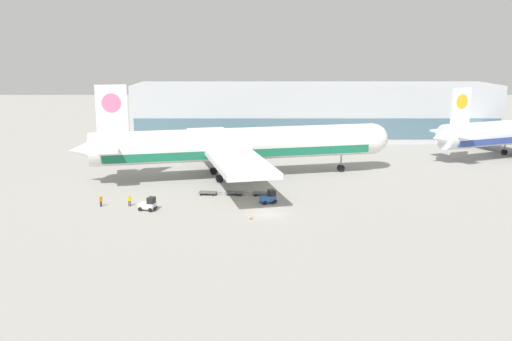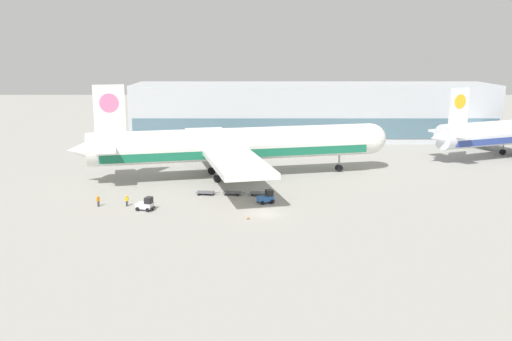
{
  "view_description": "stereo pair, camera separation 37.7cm",
  "coord_description": "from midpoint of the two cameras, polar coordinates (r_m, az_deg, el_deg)",
  "views": [
    {
      "loc": [
        -1.75,
        -77.74,
        23.36
      ],
      "look_at": [
        -1.46,
        10.45,
        4.0
      ],
      "focal_mm": 40.0,
      "sensor_mm": 36.0,
      "label": 1
    },
    {
      "loc": [
        -1.37,
        -77.74,
        23.36
      ],
      "look_at": [
        -1.46,
        10.45,
        4.0
      ],
      "focal_mm": 40.0,
      "sensor_mm": 36.0,
      "label": 2
    }
  ],
  "objects": [
    {
      "name": "ground_plane",
      "position": [
        81.19,
        1.16,
        -4.34
      ],
      "size": [
        400.0,
        400.0,
        0.0
      ],
      "primitive_type": "plane",
      "color": "#9E9B93"
    },
    {
      "name": "terminal_building",
      "position": [
        146.68,
        5.77,
        5.91
      ],
      "size": [
        90.0,
        18.2,
        14.0
      ],
      "color": "#B2B7BC",
      "rests_on": "ground_plane"
    },
    {
      "name": "airplane_main",
      "position": [
        102.37,
        -2.22,
        2.52
      ],
      "size": [
        57.16,
        48.55,
        17.0
      ],
      "rotation": [
        0.0,
        0.0,
        0.23
      ],
      "color": "white",
      "rests_on": "ground_plane"
    },
    {
      "name": "baggage_tug_foreground",
      "position": [
        86.42,
        1.22,
        -2.7
      ],
      "size": [
        2.79,
        2.38,
        2.0
      ],
      "rotation": [
        0.0,
        0.0,
        0.4
      ],
      "color": "#2D66B7",
      "rests_on": "ground_plane"
    },
    {
      "name": "baggage_tug_mid",
      "position": [
        84.07,
        -10.78,
        -3.35
      ],
      "size": [
        2.74,
        2.2,
        2.0
      ],
      "rotation": [
        0.0,
        0.0,
        -0.29
      ],
      "color": "silver",
      "rests_on": "ground_plane"
    },
    {
      "name": "baggage_dolly_lead",
      "position": [
        91.55,
        -4.9,
        -2.2
      ],
      "size": [
        3.77,
        1.83,
        0.48
      ],
      "rotation": [
        0.0,
        0.0,
        -0.12
      ],
      "color": "#56565B",
      "rests_on": "ground_plane"
    },
    {
      "name": "baggage_dolly_second",
      "position": [
        91.25,
        -2.22,
        -2.21
      ],
      "size": [
        3.77,
        1.83,
        0.48
      ],
      "rotation": [
        0.0,
        0.0,
        -0.12
      ],
      "color": "#56565B",
      "rests_on": "ground_plane"
    },
    {
      "name": "baggage_dolly_third",
      "position": [
        90.85,
        0.47,
        -2.26
      ],
      "size": [
        3.77,
        1.83,
        0.48
      ],
      "rotation": [
        0.0,
        0.0,
        -0.12
      ],
      "color": "#56565B",
      "rests_on": "ground_plane"
    },
    {
      "name": "ground_crew_near",
      "position": [
        87.53,
        -15.33,
        -2.86
      ],
      "size": [
        0.4,
        0.46,
        1.73
      ],
      "rotation": [
        0.0,
        0.0,
        0.86
      ],
      "color": "black",
      "rests_on": "ground_plane"
    },
    {
      "name": "ground_crew_far",
      "position": [
        86.73,
        -12.62,
        -2.86
      ],
      "size": [
        0.51,
        0.37,
        1.72
      ],
      "rotation": [
        0.0,
        0.0,
        0.51
      ],
      "color": "black",
      "rests_on": "ground_plane"
    },
    {
      "name": "traffic_cone_near",
      "position": [
        78.68,
        -0.58,
        -4.69
      ],
      "size": [
        0.4,
        0.4,
        0.55
      ],
      "color": "black",
      "rests_on": "ground_plane"
    }
  ]
}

